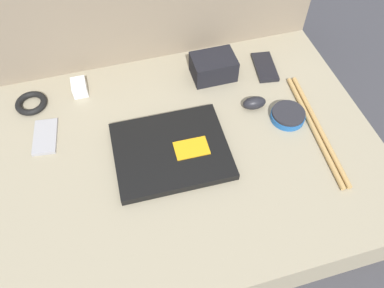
# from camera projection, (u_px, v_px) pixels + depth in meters

# --- Properties ---
(ground_plane) EXTENTS (8.00, 8.00, 0.00)m
(ground_plane) POSITION_uv_depth(u_px,v_px,m) (192.00, 177.00, 1.14)
(ground_plane) COLOR #38383D
(couch_seat) EXTENTS (1.03, 0.77, 0.15)m
(couch_seat) POSITION_uv_depth(u_px,v_px,m) (192.00, 163.00, 1.08)
(couch_seat) COLOR gray
(couch_seat) RESTS_ON ground_plane
(couch_backrest) EXTENTS (1.03, 0.20, 0.58)m
(couch_backrest) POSITION_uv_depth(u_px,v_px,m) (150.00, 2.00, 1.18)
(couch_backrest) COLOR #7F705B
(couch_backrest) RESTS_ON ground_plane
(laptop) EXTENTS (0.31, 0.26, 0.03)m
(laptop) POSITION_uv_depth(u_px,v_px,m) (171.00, 151.00, 1.00)
(laptop) COLOR black
(laptop) RESTS_ON couch_seat
(computer_mouse) EXTENTS (0.07, 0.04, 0.04)m
(computer_mouse) POSITION_uv_depth(u_px,v_px,m) (254.00, 103.00, 1.09)
(computer_mouse) COLOR black
(computer_mouse) RESTS_ON couch_seat
(speaker_puck) EXTENTS (0.10, 0.10, 0.03)m
(speaker_puck) POSITION_uv_depth(u_px,v_px,m) (288.00, 115.00, 1.07)
(speaker_puck) COLOR #1E569E
(speaker_puck) RESTS_ON couch_seat
(phone_silver) EXTENTS (0.08, 0.13, 0.01)m
(phone_silver) POSITION_uv_depth(u_px,v_px,m) (45.00, 137.00, 1.04)
(phone_silver) COLOR #99999E
(phone_silver) RESTS_ON couch_seat
(phone_black) EXTENTS (0.08, 0.14, 0.01)m
(phone_black) POSITION_uv_depth(u_px,v_px,m) (265.00, 67.00, 1.20)
(phone_black) COLOR black
(phone_black) RESTS_ON couch_seat
(camera_pouch) EXTENTS (0.13, 0.10, 0.07)m
(camera_pouch) POSITION_uv_depth(u_px,v_px,m) (213.00, 67.00, 1.15)
(camera_pouch) COLOR black
(camera_pouch) RESTS_ON couch_seat
(charger_brick) EXTENTS (0.04, 0.06, 0.04)m
(charger_brick) POSITION_uv_depth(u_px,v_px,m) (79.00, 87.00, 1.13)
(charger_brick) COLOR silver
(charger_brick) RESTS_ON couch_seat
(cable_coil) EXTENTS (0.09, 0.09, 0.02)m
(cable_coil) POSITION_uv_depth(u_px,v_px,m) (31.00, 103.00, 1.10)
(cable_coil) COLOR black
(cable_coil) RESTS_ON couch_seat
(drumstick_pair) EXTENTS (0.06, 0.40, 0.01)m
(drumstick_pair) POSITION_uv_depth(u_px,v_px,m) (316.00, 128.00, 1.05)
(drumstick_pair) COLOR tan
(drumstick_pair) RESTS_ON couch_seat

